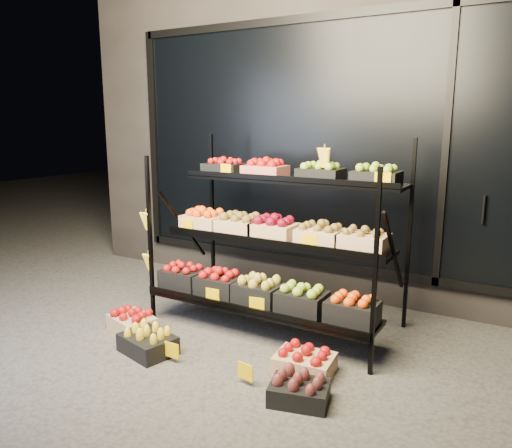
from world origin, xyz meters
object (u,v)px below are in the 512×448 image
Objects in this scene: floor_crate_left at (132,321)px; floor_crate_midright at (305,361)px; floor_crate_midleft at (148,341)px; display_rack at (272,240)px.

floor_crate_midright is at bearing 19.28° from floor_crate_left.
floor_crate_left is 0.47m from floor_crate_midleft.
floor_crate_left is 1.04× the size of floor_crate_midright.
display_rack is at bearing 128.19° from floor_crate_midright.
floor_crate_midleft is 1.25m from floor_crate_midright.
floor_crate_midleft reaches higher than floor_crate_left.
display_rack is 4.77× the size of floor_crate_left.
display_rack is 4.49× the size of floor_crate_midleft.
floor_crate_midright reaches higher than floor_crate_left.
floor_crate_midleft reaches higher than floor_crate_midright.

